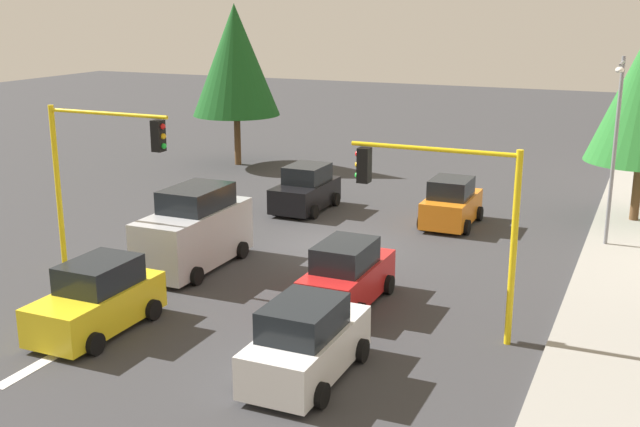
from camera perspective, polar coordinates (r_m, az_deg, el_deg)
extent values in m
plane|color=#353538|center=(28.91, 1.12, -2.46)|extent=(120.00, 120.00, 0.00)
cube|color=silver|center=(20.85, -20.46, -10.65)|extent=(2.20, 0.36, 0.01)
cone|color=silver|center=(21.69, -18.07, -9.40)|extent=(0.01, 1.10, 1.10)
cylinder|color=yellow|center=(27.24, -18.68, 1.72)|extent=(0.18, 0.18, 5.59)
cylinder|color=yellow|center=(25.32, -15.39, 7.10)|extent=(0.12, 4.50, 0.12)
cube|color=black|center=(24.26, -11.80, 5.61)|extent=(0.36, 0.32, 0.96)
sphere|color=red|center=(24.11, -11.49, 6.29)|extent=(0.18, 0.18, 0.18)
sphere|color=yellow|center=(24.16, -11.45, 5.59)|extent=(0.18, 0.18, 0.18)
sphere|color=green|center=(24.21, -11.42, 4.89)|extent=(0.18, 0.18, 0.18)
cylinder|color=yellow|center=(20.60, 14.03, -2.62)|extent=(0.18, 0.18, 5.23)
cylinder|color=yellow|center=(20.48, 8.26, 4.70)|extent=(0.12, 4.50, 0.12)
cube|color=black|center=(21.17, 3.27, 3.57)|extent=(0.36, 0.32, 0.96)
sphere|color=red|center=(21.18, 2.82, 4.41)|extent=(0.18, 0.18, 0.18)
sphere|color=yellow|center=(21.23, 2.81, 3.61)|extent=(0.18, 0.18, 0.18)
sphere|color=green|center=(21.30, 2.80, 2.82)|extent=(0.18, 0.18, 0.18)
cylinder|color=slate|center=(29.92, 20.80, 4.06)|extent=(0.14, 0.14, 7.00)
cylinder|color=slate|center=(28.62, 21.30, 10.24)|extent=(1.80, 0.10, 0.10)
ellipsoid|color=silver|center=(27.74, 21.17, 9.81)|extent=(0.56, 0.28, 0.20)
cylinder|color=brown|center=(43.83, -6.08, 5.54)|extent=(0.36, 0.36, 3.00)
cone|color=#19511E|center=(43.33, -6.24, 11.16)|extent=(4.80, 4.80, 6.00)
cylinder|color=brown|center=(34.22, 22.25, 1.59)|extent=(0.36, 0.36, 2.78)
cube|color=#B2B5BA|center=(26.76, -9.23, -1.68)|extent=(4.80, 1.90, 1.85)
cube|color=black|center=(26.61, -9.07, 1.15)|extent=(2.50, 1.67, 0.76)
cylinder|color=black|center=(25.29, -9.06, -4.55)|extent=(0.60, 0.20, 0.60)
cylinder|color=black|center=(26.40, -12.76, -3.90)|extent=(0.60, 0.20, 0.60)
cylinder|color=black|center=(27.69, -5.73, -2.69)|extent=(0.60, 0.20, 0.60)
cylinder|color=black|center=(28.71, -9.25, -2.17)|extent=(0.60, 0.20, 0.60)
cube|color=black|center=(33.91, -1.08, 1.40)|extent=(3.83, 1.79, 1.05)
cube|color=black|center=(33.88, -0.95, 2.95)|extent=(1.99, 1.58, 0.76)
cylinder|color=black|center=(32.58, -0.44, 0.12)|extent=(0.60, 0.20, 0.60)
cylinder|color=black|center=(33.38, -3.43, 0.46)|extent=(0.60, 0.20, 0.60)
cylinder|color=black|center=(34.68, 1.18, 1.05)|extent=(0.60, 0.20, 0.60)
cylinder|color=black|center=(35.44, -1.67, 1.35)|extent=(0.60, 0.20, 0.60)
cube|color=red|center=(23.37, 2.04, -5.03)|extent=(4.04, 1.65, 1.05)
cube|color=black|center=(22.89, 1.88, -3.06)|extent=(2.10, 1.45, 0.76)
cylinder|color=black|center=(24.90, 1.23, -4.68)|extent=(0.60, 0.20, 0.60)
cylinder|color=black|center=(24.32, 5.08, -5.23)|extent=(0.60, 0.20, 0.60)
cylinder|color=black|center=(22.76, -1.23, -6.63)|extent=(0.60, 0.20, 0.60)
cylinder|color=black|center=(22.12, 2.95, -7.31)|extent=(0.60, 0.20, 0.60)
cube|color=orange|center=(32.04, 9.63, 0.36)|extent=(3.61, 1.73, 1.05)
cube|color=black|center=(31.65, 9.62, 1.87)|extent=(1.87, 1.52, 0.76)
cylinder|color=black|center=(33.41, 8.55, 0.33)|extent=(0.60, 0.20, 0.60)
cylinder|color=black|center=(32.99, 11.65, -0.01)|extent=(0.60, 0.20, 0.60)
cylinder|color=black|center=(31.33, 7.45, -0.63)|extent=(0.60, 0.20, 0.60)
cylinder|color=black|center=(30.88, 10.74, -1.00)|extent=(0.60, 0.20, 0.60)
cube|color=yellow|center=(22.31, -16.08, -6.64)|extent=(4.05, 1.76, 1.05)
cube|color=black|center=(22.14, -15.91, -4.29)|extent=(2.10, 1.55, 0.76)
cylinder|color=black|center=(21.01, -16.20, -9.19)|extent=(0.60, 0.20, 0.60)
cylinder|color=black|center=(22.20, -19.96, -8.17)|extent=(0.60, 0.20, 0.60)
cylinder|color=black|center=(22.81, -12.16, -6.94)|extent=(0.60, 0.20, 0.60)
cylinder|color=black|center=(23.91, -15.83, -6.14)|extent=(0.60, 0.20, 0.60)
cube|color=white|center=(18.97, -0.95, -9.97)|extent=(4.09, 1.76, 1.05)
cube|color=black|center=(18.43, -1.24, -7.67)|extent=(2.13, 1.54, 0.76)
cylinder|color=black|center=(20.54, -1.85, -9.13)|extent=(0.60, 0.20, 0.60)
cylinder|color=black|center=(19.86, 3.11, -10.03)|extent=(0.60, 0.20, 0.60)
cylinder|color=black|center=(18.51, -5.33, -12.05)|extent=(0.60, 0.20, 0.60)
cylinder|color=black|center=(17.77, 0.11, -13.22)|extent=(0.60, 0.20, 0.60)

